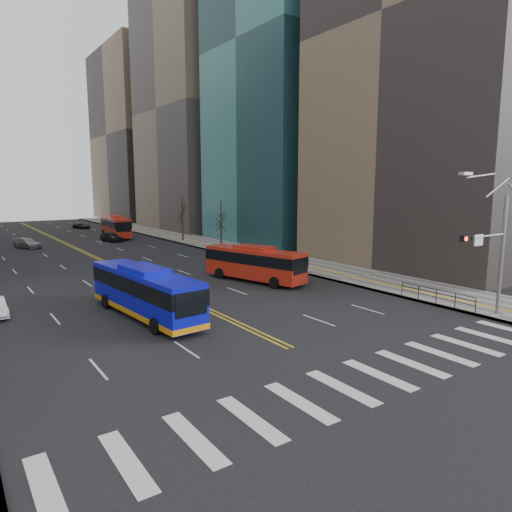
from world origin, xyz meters
The scene contains 14 objects.
ground centered at (0.00, 0.00, 0.00)m, with size 220.00×220.00×0.00m, color black.
sidewalk_right centered at (17.50, 45.00, 0.07)m, with size 7.00×130.00×0.15m, color #65625E.
crosswalk centered at (0.00, 0.00, 0.01)m, with size 26.70×4.00×0.01m.
centerline centered at (0.00, 55.00, 0.01)m, with size 0.55×100.00×0.01m.
office_towers centered at (0.12, 68.51, 23.92)m, with size 83.00×134.00×58.00m.
signal_mast centered at (13.77, 2.00, 4.86)m, with size 5.37×0.37×9.39m.
pedestrian_railing centered at (14.30, 6.00, 0.82)m, with size 0.06×6.06×1.02m.
street_trees centered at (-7.18, 34.55, 4.87)m, with size 35.20×47.20×7.60m.
blue_bus centered at (-4.23, 15.08, 1.78)m, with size 3.52×11.78×3.39m.
red_bus_near centered at (8.08, 20.39, 1.81)m, with size 4.96×10.43×3.25m.
red_bus_far centered at (8.80, 62.66, 2.04)m, with size 3.83×11.82×3.67m.
car_dark_mid centered at (6.45, 57.47, 0.76)m, with size 1.80×4.47×1.52m, color black.
car_silver centered at (-5.46, 56.55, 0.68)m, with size 1.91×4.70×1.36m, color gray.
car_dark_far centered at (7.99, 82.17, 0.54)m, with size 1.81×3.92×1.09m, color black.
Camera 1 is at (-14.72, -13.22, 8.63)m, focal length 32.00 mm.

